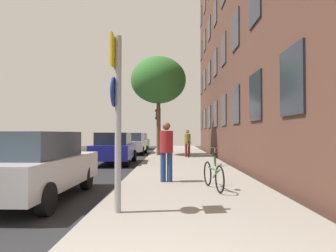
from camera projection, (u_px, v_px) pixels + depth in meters
ground_plane at (120, 161)px, 17.12m from camera, size 41.80×41.80×0.00m
road_asphalt at (83, 161)px, 17.15m from camera, size 7.00×38.00×0.01m
sidewalk at (181, 160)px, 17.08m from camera, size 4.20×38.00×0.12m
building_facade at (228, 1)px, 16.77m from camera, size 0.56×27.00×17.79m
sign_post at (117, 108)px, 5.67m from camera, size 0.16×0.60×3.31m
traffic_light at (158, 122)px, 22.03m from camera, size 0.43×0.24×3.32m
tree_near at (158, 80)px, 20.53m from camera, size 3.73×3.73×6.67m
bicycle_0 at (213, 175)px, 7.95m from camera, size 0.45×1.75×0.97m
bicycle_1 at (215, 158)px, 14.06m from camera, size 0.42×1.57×0.89m
bicycle_2 at (188, 151)px, 18.90m from camera, size 0.42×1.63×0.96m
pedestrian_0 at (166, 148)px, 9.21m from camera, size 0.43×0.43×1.81m
pedestrian_1 at (188, 141)px, 18.95m from camera, size 0.45×0.45×1.69m
car_0 at (36, 165)px, 7.14m from camera, size 1.84×4.36×1.62m
car_1 at (114, 148)px, 15.63m from camera, size 2.00×4.47×1.62m
car_2 at (133, 143)px, 22.91m from camera, size 1.94×4.44×1.62m
car_3 at (138, 141)px, 30.05m from camera, size 2.04×3.99×1.62m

